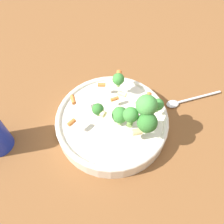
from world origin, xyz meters
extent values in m
plane|color=brown|center=(0.00, 0.00, 0.00)|extent=(3.00, 3.00, 0.00)
cylinder|color=silver|center=(0.00, 0.00, 0.02)|extent=(0.28, 0.28, 0.04)
torus|color=silver|center=(0.00, 0.00, 0.04)|extent=(0.28, 0.28, 0.01)
cylinder|color=#8CB766|center=(0.03, 0.00, 0.05)|extent=(0.01, 0.01, 0.02)
sphere|color=#3D8438|center=(0.03, 0.00, 0.08)|extent=(0.04, 0.04, 0.04)
cylinder|color=#8CB766|center=(0.07, 0.03, 0.10)|extent=(0.02, 0.02, 0.02)
sphere|color=#479342|center=(0.07, 0.03, 0.13)|extent=(0.05, 0.05, 0.05)
cylinder|color=#8CB766|center=(0.07, 0.08, 0.07)|extent=(0.01, 0.01, 0.01)
sphere|color=#3D8438|center=(0.07, 0.08, 0.09)|extent=(0.03, 0.03, 0.03)
cylinder|color=#8CB766|center=(0.06, 0.00, 0.09)|extent=(0.01, 0.01, 0.02)
sphere|color=#3D8438|center=(0.06, 0.00, 0.11)|extent=(0.03, 0.03, 0.03)
cylinder|color=#8CB766|center=(-0.01, -0.03, 0.08)|extent=(0.01, 0.01, 0.01)
sphere|color=#33722D|center=(-0.01, -0.03, 0.10)|extent=(0.03, 0.03, 0.03)
cylinder|color=#8CB766|center=(0.09, 0.01, 0.08)|extent=(0.02, 0.02, 0.01)
sphere|color=#33722D|center=(0.09, 0.01, 0.10)|extent=(0.04, 0.04, 0.04)
cylinder|color=#8CB766|center=(-0.05, 0.07, 0.07)|extent=(0.01, 0.01, 0.01)
sphere|color=#3D8438|center=(-0.05, 0.07, 0.09)|extent=(0.03, 0.03, 0.03)
cylinder|color=orange|center=(0.04, 0.09, 0.08)|extent=(0.02, 0.03, 0.01)
cylinder|color=orange|center=(-0.05, 0.08, 0.09)|extent=(0.03, 0.03, 0.01)
cylinder|color=orange|center=(-0.08, -0.05, 0.08)|extent=(0.03, 0.02, 0.01)
cylinder|color=orange|center=(-0.04, -0.09, 0.07)|extent=(0.01, 0.02, 0.01)
cylinder|color=beige|center=(0.00, -0.03, 0.09)|extent=(0.02, 0.02, 0.01)
cylinder|color=orange|center=(-0.07, 0.03, 0.08)|extent=(0.02, 0.02, 0.01)
cylinder|color=beige|center=(-0.01, 0.04, 0.09)|extent=(0.02, 0.02, 0.01)
cylinder|color=orange|center=(-0.02, 0.03, 0.06)|extent=(0.02, 0.02, 0.01)
cylinder|color=beige|center=(0.08, 0.00, 0.07)|extent=(0.02, 0.03, 0.01)
cylinder|color=#729E4C|center=(0.06, 0.00, 0.08)|extent=(0.02, 0.02, 0.01)
cylinder|color=silver|center=(0.10, 0.24, 0.01)|extent=(0.07, 0.12, 0.01)
ellipsoid|color=silver|center=(0.07, 0.17, 0.01)|extent=(0.04, 0.04, 0.01)
camera|label=1|loc=(0.22, -0.21, 0.48)|focal=35.00mm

